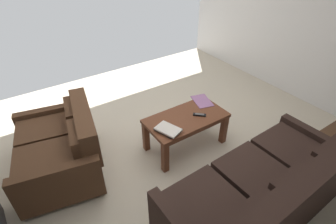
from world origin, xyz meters
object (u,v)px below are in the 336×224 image
coffee_table (186,122)px  sofa_main (266,192)px  loveseat_near (62,148)px  tv_remote (200,115)px  loose_magazine (202,101)px  book_stack (167,130)px

coffee_table → sofa_main: bearing=89.2°
loveseat_near → tv_remote: 1.66m
sofa_main → tv_remote: (-0.17, -1.17, 0.11)m
sofa_main → coffee_table: sofa_main is taller
coffee_table → loose_magazine: bearing=-156.8°
book_stack → tv_remote: bearing=-176.4°
coffee_table → tv_remote: 0.19m
coffee_table → loose_magazine: 0.43m
book_stack → loose_magazine: 0.78m
sofa_main → coffee_table: bearing=-90.8°
tv_remote → sofa_main: bearing=81.6°
loveseat_near → book_stack: size_ratio=3.98×
tv_remote → loose_magazine: size_ratio=0.46×
coffee_table → loveseat_near: bearing=-17.9°
sofa_main → book_stack: size_ratio=5.93×
coffee_table → book_stack: (0.34, 0.10, 0.10)m
loveseat_near → book_stack: 1.21m
tv_remote → loveseat_near: bearing=-18.4°
book_stack → tv_remote: (-0.50, -0.03, -0.01)m
coffee_table → tv_remote: tv_remote is taller
book_stack → tv_remote: 0.50m
sofa_main → book_stack: sofa_main is taller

